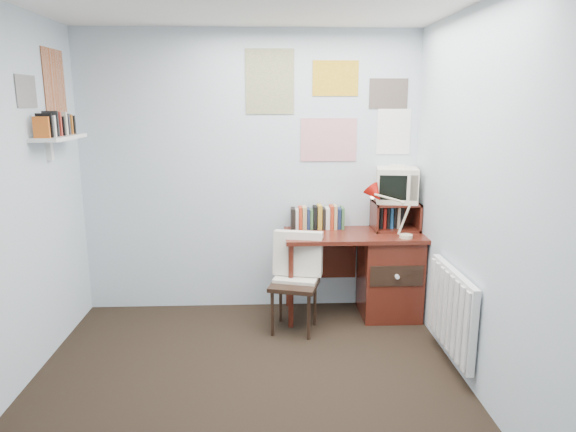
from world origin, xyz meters
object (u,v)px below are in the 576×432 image
at_px(desk, 383,271).
at_px(wall_shelf, 59,138).
at_px(tv_riser, 395,216).
at_px(desk_chair, 294,285).
at_px(crt_tv, 397,183).
at_px(radiator, 452,311).
at_px(desk_lamp, 407,215).

xyz_separation_m(desk, wall_shelf, (-2.57, -0.38, 1.21)).
relative_size(desk, tv_riser, 3.00).
height_order(desk_chair, tv_riser, tv_riser).
relative_size(desk, crt_tv, 3.42).
relative_size(desk, desk_chair, 1.50).
relative_size(desk, radiator, 1.50).
bearing_deg(desk_chair, radiator, -14.16).
height_order(desk_chair, desk_lamp, desk_lamp).
distance_m(desk, wall_shelf, 2.87).
distance_m(desk, crt_tv, 0.79).
bearing_deg(tv_riser, desk_lamp, -85.34).
height_order(desk, crt_tv, crt_tv).
distance_m(desk_chair, tv_riser, 1.12).
bearing_deg(crt_tv, desk_lamp, -76.40).
relative_size(desk, wall_shelf, 1.94).
bearing_deg(desk_chair, crt_tv, 40.58).
height_order(desk_chair, crt_tv, crt_tv).
bearing_deg(tv_riser, radiator, -80.72).
bearing_deg(desk_lamp, tv_riser, 75.30).
xyz_separation_m(desk_chair, crt_tv, (0.93, 0.44, 0.78)).
distance_m(crt_tv, radiator, 1.31).
bearing_deg(wall_shelf, tv_riser, 10.32).
xyz_separation_m(desk_chair, tv_riser, (0.93, 0.42, 0.48)).
bearing_deg(desk_chair, desk, 36.19).
distance_m(desk, radiator, 0.97).
height_order(desk_lamp, crt_tv, crt_tv).
relative_size(desk_chair, radiator, 1.00).
bearing_deg(wall_shelf, radiator, -10.89).
bearing_deg(radiator, desk_lamp, 101.05).
distance_m(desk_lamp, crt_tv, 0.38).
xyz_separation_m(desk, desk_lamp, (0.14, -0.18, 0.55)).
distance_m(desk_chair, wall_shelf, 2.15).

